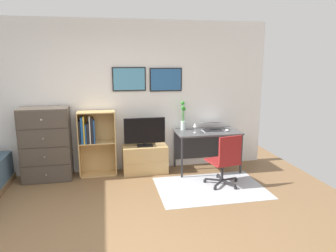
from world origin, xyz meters
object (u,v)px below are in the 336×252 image
at_px(office_chair, 226,159).
at_px(laptop, 212,127).
at_px(bookshelf, 93,138).
at_px(wine_glass, 195,125).
at_px(television, 145,132).
at_px(bamboo_vase, 183,117).
at_px(dresser, 46,144).
at_px(computer_mouse, 227,130).
at_px(tv_stand, 145,159).
at_px(desk, 206,137).

bearing_deg(office_chair, laptop, 75.04).
bearing_deg(bookshelf, wine_glass, -7.73).
relative_size(office_chair, laptop, 2.06).
bearing_deg(wine_glass, television, 169.42).
distance_m(bookshelf, bamboo_vase, 1.65).
xyz_separation_m(dresser, computer_mouse, (3.16, -0.15, 0.14)).
bearing_deg(dresser, tv_stand, 0.52).
height_order(office_chair, bamboo_vase, bamboo_vase).
bearing_deg(desk, television, 179.51).
height_order(desk, laptop, laptop).
relative_size(bookshelf, computer_mouse, 10.98).
distance_m(laptop, computer_mouse, 0.28).
distance_m(tv_stand, television, 0.50).
relative_size(tv_stand, television, 1.09).
bearing_deg(computer_mouse, laptop, 155.93).
bearing_deg(dresser, office_chair, -17.19).
height_order(laptop, computer_mouse, laptop).
xyz_separation_m(laptop, wine_glass, (-0.36, -0.13, 0.07)).
relative_size(computer_mouse, wine_glass, 0.58).
relative_size(television, wine_glass, 4.07).
height_order(bookshelf, tv_stand, bookshelf).
distance_m(dresser, office_chair, 2.99).
height_order(bookshelf, office_chair, bookshelf).
relative_size(laptop, wine_glass, 2.32).
xyz_separation_m(dresser, television, (1.67, -0.01, 0.13)).
distance_m(tv_stand, bamboo_vase, 1.04).
distance_m(bamboo_vase, wine_glass, 0.34).
relative_size(desk, bamboo_vase, 2.17).
bearing_deg(computer_mouse, bamboo_vase, 160.74).
bearing_deg(dresser, bookshelf, 5.09).
xyz_separation_m(dresser, wine_glass, (2.54, -0.17, 0.25)).
height_order(laptop, wine_glass, wine_glass).
bearing_deg(bamboo_vase, bookshelf, -178.41).
xyz_separation_m(office_chair, laptop, (0.05, 0.84, 0.35)).
relative_size(office_chair, computer_mouse, 8.27).
distance_m(television, computer_mouse, 1.50).
bearing_deg(tv_stand, bamboo_vase, 7.71).
bearing_deg(bamboo_vase, laptop, -16.80).
bearing_deg(office_chair, desk, 81.97).
xyz_separation_m(bookshelf, television, (0.89, -0.08, 0.09)).
xyz_separation_m(dresser, bookshelf, (0.78, 0.07, 0.04)).
bearing_deg(bamboo_vase, wine_glass, -62.65).
relative_size(desk, laptop, 2.75).
xyz_separation_m(office_chair, computer_mouse, (0.30, 0.73, 0.30)).
distance_m(dresser, bookshelf, 0.78).
xyz_separation_m(television, wine_glass, (0.88, -0.16, 0.12)).
height_order(bookshelf, laptop, bookshelf).
height_order(dresser, bamboo_vase, bamboo_vase).
bearing_deg(wine_glass, desk, 30.81).
xyz_separation_m(television, computer_mouse, (1.49, -0.14, 0.00)).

